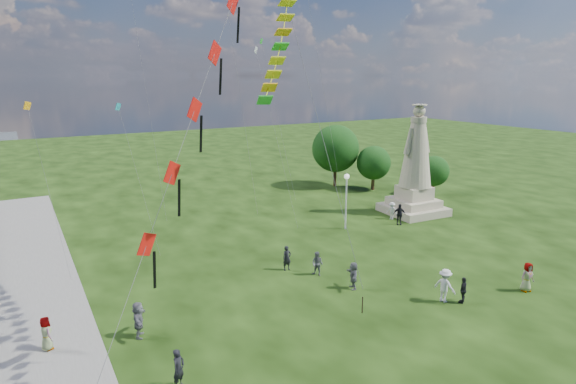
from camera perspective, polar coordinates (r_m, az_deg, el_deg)
waterfront at (r=26.40m, az=-30.25°, el=-15.10°), size 200.00×200.00×1.51m
statue at (r=43.07m, az=14.86°, el=2.15°), size 4.93×4.93×9.48m
lamppost at (r=37.59m, az=6.93°, el=0.29°), size 0.41×0.41×4.44m
tree_row at (r=51.83m, az=8.14°, el=4.41°), size 10.31×12.40×6.70m
person_0 at (r=20.20m, az=-12.83°, el=-19.73°), size 0.70×0.66×1.61m
person_1 at (r=29.40m, az=3.50°, el=-8.49°), size 0.75×0.85×1.50m
person_2 at (r=27.40m, az=18.10°, el=-10.49°), size 0.87×1.30×1.85m
person_3 at (r=27.68m, az=20.06°, el=-10.85°), size 0.96×0.77×1.45m
person_4 at (r=30.42m, az=26.48°, el=-9.00°), size 0.90×0.65×1.69m
person_5 at (r=23.93m, az=-17.30°, el=-14.24°), size 1.16×1.75×1.74m
person_6 at (r=30.12m, az=-0.12°, el=-7.85°), size 0.59×0.40×1.56m
person_8 at (r=41.45m, az=12.21°, el=-2.18°), size 0.81×1.07×1.48m
person_9 at (r=40.07m, az=13.05°, el=-2.59°), size 1.13×0.94×1.72m
person_10 at (r=24.31m, az=-26.73°, el=-14.96°), size 0.67×0.85×1.53m
person_11 at (r=27.88m, az=7.75°, el=-9.77°), size 1.15×1.60×1.59m
red_kite_train at (r=20.61m, az=-8.82°, el=14.93°), size 11.66×9.35×19.81m
small_kites at (r=41.11m, az=-9.36°, el=15.79°), size 25.04×14.77×24.42m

